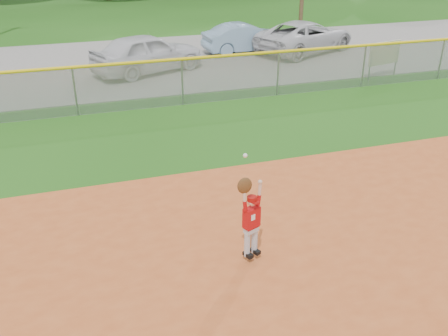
# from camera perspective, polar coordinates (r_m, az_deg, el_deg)

# --- Properties ---
(ground) EXTENTS (120.00, 120.00, 0.00)m
(ground) POSITION_cam_1_polar(r_m,az_deg,el_deg) (8.22, 12.56, -14.57)
(ground) COLOR #215814
(ground) RESTS_ON ground
(parking_strip) EXTENTS (44.00, 10.00, 0.03)m
(parking_strip) POSITION_cam_1_polar(r_m,az_deg,el_deg) (22.18, -8.43, 11.93)
(parking_strip) COLOR gray
(parking_strip) RESTS_ON ground
(car_white_a) EXTENTS (4.85, 3.36, 1.53)m
(car_white_a) POSITION_cam_1_polar(r_m,az_deg,el_deg) (20.28, -8.76, 12.88)
(car_white_a) COLOR silver
(car_white_a) RESTS_ON parking_strip
(car_blue) EXTENTS (4.00, 1.59, 1.30)m
(car_blue) POSITION_cam_1_polar(r_m,az_deg,el_deg) (23.55, 2.52, 14.63)
(car_blue) COLOR #7C9DB9
(car_blue) RESTS_ON parking_strip
(car_white_b) EXTENTS (5.58, 4.22, 1.41)m
(car_white_b) POSITION_cam_1_polar(r_m,az_deg,el_deg) (23.83, 9.26, 14.61)
(car_white_b) COLOR silver
(car_white_b) RESTS_ON parking_strip
(sponsor_sign) EXTENTS (1.53, 0.40, 1.39)m
(sponsor_sign) POSITION_cam_1_polar(r_m,az_deg,el_deg) (20.23, 17.86, 12.28)
(sponsor_sign) COLOR gray
(sponsor_sign) RESTS_ON ground
(outfield_fence) EXTENTS (40.06, 0.10, 1.55)m
(outfield_fence) POSITION_cam_1_polar(r_m,az_deg,el_deg) (16.26, -4.80, 10.18)
(outfield_fence) COLOR gray
(outfield_fence) RESTS_ON ground
(ballplayer) EXTENTS (0.50, 0.29, 1.96)m
(ballplayer) POSITION_cam_1_polar(r_m,az_deg,el_deg) (8.35, 3.05, -5.57)
(ballplayer) COLOR silver
(ballplayer) RESTS_ON ground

